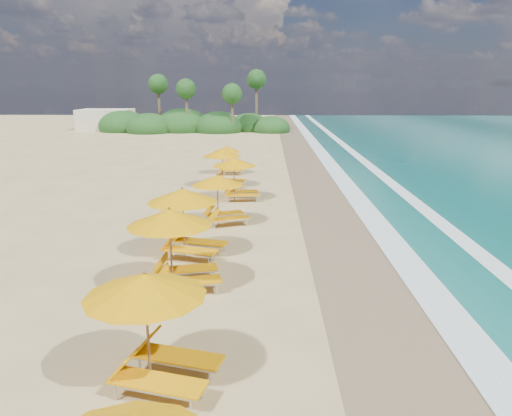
{
  "coord_description": "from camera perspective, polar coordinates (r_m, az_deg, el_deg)",
  "views": [
    {
      "loc": [
        0.44,
        -19.5,
        6.24
      ],
      "look_at": [
        0.0,
        0.0,
        1.2
      ],
      "focal_mm": 33.83,
      "sensor_mm": 36.0,
      "label": 1
    }
  ],
  "objects": [
    {
      "name": "station_7",
      "position": [
        34.28,
        -3.23,
        5.9
      ],
      "size": [
        2.31,
        2.18,
        2.02
      ],
      "rotation": [
        0.0,
        0.0,
        -0.1
      ],
      "color": "olive",
      "rests_on": "ground"
    },
    {
      "name": "station_2",
      "position": [
        15.06,
        -9.28,
        -4.12
      ],
      "size": [
        3.24,
        3.12,
        2.65
      ],
      "rotation": [
        0.0,
        0.0,
        0.23
      ],
      "color": "olive",
      "rests_on": "ground"
    },
    {
      "name": "ground",
      "position": [
        20.48,
        0.0,
        -3.25
      ],
      "size": [
        160.0,
        160.0,
        0.0
      ],
      "primitive_type": "plane",
      "color": "tan",
      "rests_on": "ground"
    },
    {
      "name": "wet_sand",
      "position": [
        20.78,
        11.11,
        -3.25
      ],
      "size": [
        4.0,
        160.0,
        0.01
      ],
      "primitive_type": "cube",
      "color": "#80674C",
      "rests_on": "ground"
    },
    {
      "name": "station_1",
      "position": [
        10.47,
        -11.78,
        -13.1
      ],
      "size": [
        3.2,
        3.1,
        2.58
      ],
      "rotation": [
        0.0,
        0.0,
        -0.26
      ],
      "color": "olive",
      "rests_on": "ground"
    },
    {
      "name": "treeline",
      "position": [
        66.05,
        -7.86,
        9.8
      ],
      "size": [
        25.8,
        8.8,
        9.74
      ],
      "color": "#163D14",
      "rests_on": "ground"
    },
    {
      "name": "station_3",
      "position": [
        17.83,
        -8.02,
        -1.16
      ],
      "size": [
        3.29,
        3.19,
        2.63
      ],
      "rotation": [
        0.0,
        0.0,
        -0.27
      ],
      "color": "olive",
      "rests_on": "ground"
    },
    {
      "name": "beach_building",
      "position": [
        71.3,
        -17.32,
        9.96
      ],
      "size": [
        7.0,
        5.0,
        2.8
      ],
      "primitive_type": "cube",
      "color": "beige",
      "rests_on": "ground"
    },
    {
      "name": "surf_foam",
      "position": [
        21.4,
        18.27,
        -3.14
      ],
      "size": [
        4.0,
        160.0,
        0.01
      ],
      "color": "white",
      "rests_on": "ground"
    },
    {
      "name": "station_6",
      "position": [
        29.87,
        -3.67,
        5.07
      ],
      "size": [
        2.93,
        2.81,
        2.44
      ],
      "rotation": [
        0.0,
        0.0,
        -0.19
      ],
      "color": "olive",
      "rests_on": "ground"
    },
    {
      "name": "station_4",
      "position": [
        21.84,
        -4.08,
        1.44
      ],
      "size": [
        3.04,
        3.0,
        2.36
      ],
      "rotation": [
        0.0,
        0.0,
        0.37
      ],
      "color": "olive",
      "rests_on": "ground"
    },
    {
      "name": "station_5",
      "position": [
        26.46,
        -2.19,
        3.84
      ],
      "size": [
        2.77,
        2.6,
        2.42
      ],
      "rotation": [
        0.0,
        0.0,
        0.1
      ],
      "color": "olive",
      "rests_on": "ground"
    }
  ]
}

